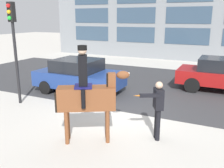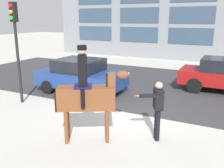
% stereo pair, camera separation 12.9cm
% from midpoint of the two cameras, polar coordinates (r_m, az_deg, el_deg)
% --- Properties ---
extents(ground_plane, '(80.00, 80.00, 0.00)m').
position_cam_midpoint_polar(ground_plane, '(8.72, 1.10, -7.52)').
color(ground_plane, beige).
extents(road_surface, '(24.14, 8.50, 0.01)m').
position_cam_midpoint_polar(road_surface, '(12.97, 9.86, -0.16)').
color(road_surface, '#38383A').
rests_on(road_surface, ground_plane).
extents(mounted_horse_lead, '(1.82, 1.23, 2.65)m').
position_cam_midpoint_polar(mounted_horse_lead, '(6.70, -6.05, -2.47)').
color(mounted_horse_lead, brown).
rests_on(mounted_horse_lead, ground_plane).
extents(pedestrian_bystander, '(0.74, 0.75, 1.68)m').
position_cam_midpoint_polar(pedestrian_bystander, '(6.95, 9.86, -4.96)').
color(pedestrian_bystander, black).
rests_on(pedestrian_bystander, ground_plane).
extents(street_car_near_lane, '(3.93, 2.05, 1.52)m').
position_cam_midpoint_polar(street_car_near_lane, '(11.50, -7.87, 1.95)').
color(street_car_near_lane, navy).
rests_on(street_car_near_lane, ground_plane).
extents(street_car_far_lane, '(4.13, 1.95, 1.54)m').
position_cam_midpoint_polar(street_car_far_lane, '(12.59, 23.93, 2.03)').
color(street_car_far_lane, maroon).
rests_on(street_car_far_lane, ground_plane).
extents(traffic_light, '(0.24, 0.29, 3.89)m').
position_cam_midpoint_polar(traffic_light, '(10.28, -21.91, 9.90)').
color(traffic_light, black).
rests_on(traffic_light, ground_plane).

